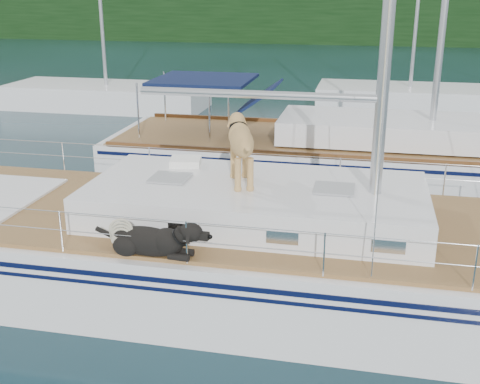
# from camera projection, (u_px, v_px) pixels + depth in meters

# --- Properties ---
(ground) EXTENTS (120.00, 120.00, 0.00)m
(ground) POSITION_uv_depth(u_px,v_px,m) (208.00, 284.00, 10.06)
(ground) COLOR black
(ground) RESTS_ON ground
(tree_line) EXTENTS (90.00, 3.00, 6.00)m
(tree_line) POSITION_uv_depth(u_px,v_px,m) (346.00, 7.00, 50.69)
(tree_line) COLOR black
(tree_line) RESTS_ON ground
(shore_bank) EXTENTS (92.00, 1.00, 1.20)m
(shore_bank) POSITION_uv_depth(u_px,v_px,m) (345.00, 36.00, 52.58)
(shore_bank) COLOR #595147
(shore_bank) RESTS_ON ground
(main_sailboat) EXTENTS (12.00, 3.80, 14.01)m
(main_sailboat) POSITION_uv_depth(u_px,v_px,m) (213.00, 247.00, 9.81)
(main_sailboat) COLOR white
(main_sailboat) RESTS_ON ground
(neighbor_sailboat) EXTENTS (11.00, 3.50, 13.30)m
(neighbor_sailboat) POSITION_uv_depth(u_px,v_px,m) (333.00, 159.00, 15.03)
(neighbor_sailboat) COLOR white
(neighbor_sailboat) RESTS_ON ground
(bg_boat_west) EXTENTS (8.00, 3.00, 11.65)m
(bg_boat_west) POSITION_uv_depth(u_px,v_px,m) (107.00, 97.00, 24.44)
(bg_boat_west) COLOR white
(bg_boat_west) RESTS_ON ground
(bg_boat_center) EXTENTS (7.20, 3.00, 11.65)m
(bg_boat_center) POSITION_uv_depth(u_px,v_px,m) (409.00, 99.00, 23.91)
(bg_boat_center) COLOR white
(bg_boat_center) RESTS_ON ground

